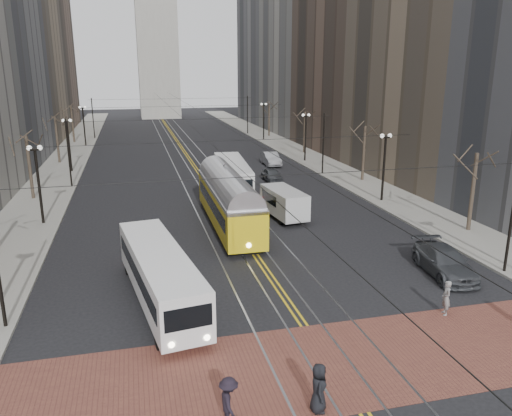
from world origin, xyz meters
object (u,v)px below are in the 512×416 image
rear_bus (232,177)px  pedestrian_d (229,402)px  sedan_grey (272,175)px  sedan_silver (271,159)px  streetcar (228,205)px  pedestrian_a (319,388)px  cargo_van (284,204)px  transit_bus (160,277)px  pedestrian_b (446,298)px  sedan_parked (444,262)px

rear_bus → pedestrian_d: rear_bus is taller
sedan_grey → sedan_silver: 8.96m
rear_bus → sedan_grey: bearing=43.4°
streetcar → sedan_grey: bearing=63.0°
sedan_silver → pedestrian_a: 44.50m
streetcar → sedan_silver: (9.45, 22.44, -0.82)m
cargo_van → sedan_grey: (2.67, 12.90, -0.47)m
rear_bus → pedestrian_a: size_ratio=6.44×
transit_bus → rear_bus: bearing=61.2°
streetcar → rear_bus: 10.17m
pedestrian_b → pedestrian_a: bearing=-43.5°
pedestrian_a → pedestrian_b: (8.20, 5.00, -0.04)m
sedan_parked → pedestrian_a: bearing=-132.3°
rear_bus → pedestrian_a: (-3.26, -30.73, -0.58)m
cargo_van → sedan_grey: bearing=72.0°
cargo_van → pedestrian_b: cargo_van is taller
sedan_silver → pedestrian_a: (-10.41, -43.26, 0.11)m
streetcar → transit_bus: bearing=-115.5°
streetcar → pedestrian_b: streetcar is taller
rear_bus → streetcar: bearing=-98.1°
transit_bus → sedan_parked: bearing=-9.3°
rear_bus → cargo_van: size_ratio=2.18×
streetcar → pedestrian_a: size_ratio=7.79×
sedan_parked → pedestrian_d: size_ratio=2.99×
sedan_silver → pedestrian_a: size_ratio=2.71×
sedan_silver → pedestrian_a: pedestrian_a is taller
sedan_silver → pedestrian_d: bearing=-106.0°
cargo_van → pedestrian_a: cargo_van is taller
sedan_grey → sedan_silver: (2.28, 8.66, 0.11)m
cargo_van → pedestrian_d: bearing=-117.6°
pedestrian_a → sedan_parked: bearing=-34.2°
pedestrian_b → rear_bus: bearing=-154.0°
pedestrian_d → pedestrian_a: bearing=-94.2°
rear_bus → pedestrian_a: 30.91m
sedan_silver → pedestrian_b: (-2.21, -38.26, 0.07)m
cargo_van → streetcar: bearing=-175.2°
pedestrian_b → transit_bus: bearing=-94.0°
transit_bus → cargo_van: bearing=42.1°
cargo_van → sedan_parked: 13.64m
streetcar → pedestrian_a: bearing=-92.1°
streetcar → cargo_van: 4.61m
sedan_parked → sedan_silver: bearing=98.5°
cargo_van → sedan_parked: cargo_van is taller
sedan_grey → pedestrian_d: 36.36m
sedan_grey → pedestrian_a: 35.54m
streetcar → sedan_grey: size_ratio=3.47×
sedan_grey → pedestrian_a: pedestrian_a is taller
streetcar → pedestrian_d: (-4.00, -20.82, -0.72)m
transit_bus → sedan_grey: bearing=54.7°
cargo_van → sedan_parked: (5.50, -12.48, -0.39)m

